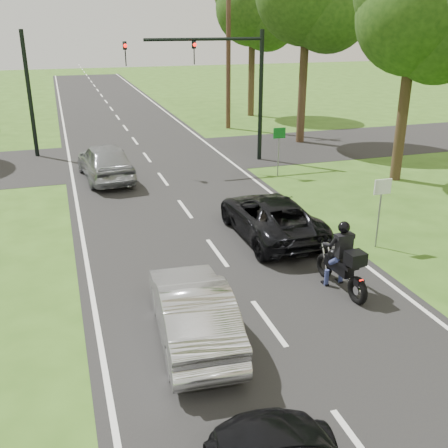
{
  "coord_description": "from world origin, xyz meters",
  "views": [
    {
      "loc": [
        -4.04,
        -9.42,
        6.39
      ],
      "look_at": [
        -0.1,
        3.0,
        1.3
      ],
      "focal_mm": 42.0,
      "sensor_mm": 36.0,
      "label": 1
    }
  ],
  "objects": [
    {
      "name": "dark_suv",
      "position": [
        1.97,
        4.74,
        0.67
      ],
      "size": [
        2.22,
        4.73,
        1.31
      ],
      "primitive_type": "imported",
      "rotation": [
        0.0,
        0.0,
        3.15
      ],
      "color": "black",
      "rests_on": "road"
    },
    {
      "name": "utility_pole_far",
      "position": [
        6.2,
        22.0,
        5.08
      ],
      "size": [
        1.6,
        0.28,
        10.0
      ],
      "color": "#503324",
      "rests_on": "ground"
    },
    {
      "name": "cross_road",
      "position": [
        0.0,
        16.0,
        0.01
      ],
      "size": [
        60.0,
        7.0,
        0.01
      ],
      "primitive_type": "cube",
      "color": "black",
      "rests_on": "ground"
    },
    {
      "name": "silver_suv",
      "position": [
        -2.31,
        12.73,
        0.8
      ],
      "size": [
        2.3,
        4.78,
        1.58
      ],
      "primitive_type": "imported",
      "rotation": [
        0.0,
        0.0,
        3.24
      ],
      "color": "#94979B",
      "rests_on": "road"
    },
    {
      "name": "tree_row_c",
      "position": [
        9.75,
        8.8,
        6.23
      ],
      "size": [
        4.8,
        4.65,
        8.76
      ],
      "color": "#332316",
      "rests_on": "ground"
    },
    {
      "name": "traffic_signal",
      "position": [
        3.34,
        14.0,
        4.14
      ],
      "size": [
        6.38,
        0.44,
        6.0
      ],
      "color": "black",
      "rests_on": "ground"
    },
    {
      "name": "silver_sedan",
      "position": [
        -1.77,
        -0.08,
        0.69
      ],
      "size": [
        1.74,
        4.24,
        1.37
      ],
      "primitive_type": "imported",
      "rotation": [
        0.0,
        0.0,
        3.07
      ],
      "color": "#B6B6BB",
      "rests_on": "road"
    },
    {
      "name": "motorcycle_rider",
      "position": [
        2.33,
        0.88,
        0.73
      ],
      "size": [
        0.62,
        2.16,
        1.86
      ],
      "rotation": [
        0.0,
        0.0,
        0.07
      ],
      "color": "black",
      "rests_on": "ground"
    },
    {
      "name": "signal_pole_far",
      "position": [
        -5.2,
        18.0,
        3.0
      ],
      "size": [
        0.2,
        0.2,
        6.0
      ],
      "primitive_type": "cylinder",
      "color": "black",
      "rests_on": "ground"
    },
    {
      "name": "sign_green",
      "position": [
        4.9,
        10.98,
        1.6
      ],
      "size": [
        0.55,
        0.07,
        2.12
      ],
      "color": "slate",
      "rests_on": "ground"
    },
    {
      "name": "sign_white",
      "position": [
        4.7,
        2.98,
        1.6
      ],
      "size": [
        0.55,
        0.07,
        2.12
      ],
      "color": "slate",
      "rests_on": "ground"
    },
    {
      "name": "road",
      "position": [
        0.0,
        10.0,
        0.01
      ],
      "size": [
        8.0,
        100.0,
        0.01
      ],
      "primitive_type": "cube",
      "color": "black",
      "rests_on": "ground"
    },
    {
      "name": "tree_row_e",
      "position": [
        9.48,
        25.78,
        6.83
      ],
      "size": [
        5.28,
        5.12,
        9.61
      ],
      "color": "#332316",
      "rests_on": "ground"
    },
    {
      "name": "ground",
      "position": [
        0.0,
        0.0,
        0.0
      ],
      "size": [
        140.0,
        140.0,
        0.0
      ],
      "primitive_type": "plane",
      "color": "#345818",
      "rests_on": "ground"
    }
  ]
}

